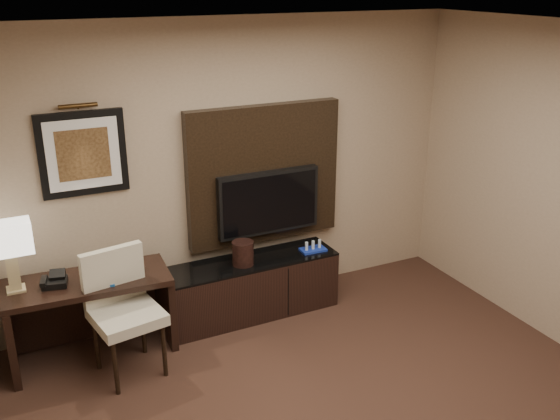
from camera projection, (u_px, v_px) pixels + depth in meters
ceiling at (405, 42)px, 3.15m from camera, size 4.50×5.00×0.01m
wall_back at (231, 168)px, 5.73m from camera, size 4.50×0.01×2.70m
desk at (91, 318)px, 5.17m from camera, size 1.34×0.63×0.70m
credenza at (252, 287)px, 5.83m from camera, size 1.61×0.47×0.55m
tv_wall_panel at (264, 174)px, 5.83m from camera, size 1.50×0.12×1.30m
tv at (269, 202)px, 5.84m from camera, size 1.00×0.08×0.60m
artwork at (83, 154)px, 5.08m from camera, size 0.70×0.04×0.70m
picture_light at (78, 106)px, 4.91m from camera, size 0.04×0.04×0.30m
desk_chair at (127, 315)px, 4.87m from camera, size 0.60×0.66×1.05m
table_lamp at (10, 256)px, 4.77m from camera, size 0.40×0.29×0.60m
desk_phone at (54, 280)px, 4.94m from camera, size 0.22×0.20×0.09m
blue_folder at (100, 279)px, 5.03m from camera, size 0.27×0.33×0.02m
book at (101, 268)px, 5.01m from camera, size 0.16×0.07×0.21m
water_bottle at (137, 259)px, 5.19m from camera, size 0.07×0.07×0.18m
ice_bucket at (243, 253)px, 5.62m from camera, size 0.22×0.22×0.22m
minibar_tray at (313, 246)px, 5.92m from camera, size 0.25×0.15×0.09m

